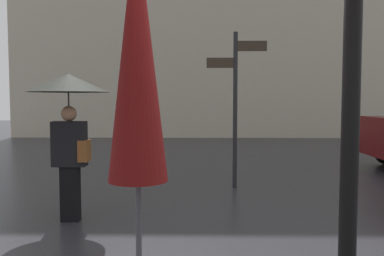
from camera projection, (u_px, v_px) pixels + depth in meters
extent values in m
cylinder|color=black|center=(349.00, 164.00, 2.04)|extent=(0.09, 0.09, 2.56)
cone|color=maroon|center=(137.00, 49.00, 2.43)|extent=(0.36, 0.36, 1.58)
cube|color=black|center=(70.00, 194.00, 5.43)|extent=(0.24, 0.15, 0.73)
cube|color=black|center=(69.00, 144.00, 5.39)|extent=(0.44, 0.20, 0.59)
sphere|color=#936B4C|center=(69.00, 114.00, 5.36)|extent=(0.20, 0.20, 0.20)
cube|color=brown|center=(84.00, 151.00, 5.39)|extent=(0.12, 0.24, 0.28)
cylinder|color=black|center=(69.00, 104.00, 5.35)|extent=(0.02, 0.02, 0.30)
cone|color=black|center=(68.00, 83.00, 5.34)|extent=(1.06, 1.06, 0.24)
cylinder|color=black|center=(235.00, 111.00, 7.44)|extent=(0.08, 0.08, 2.82)
cube|color=#33281E|center=(251.00, 46.00, 7.36)|extent=(0.56, 0.04, 0.18)
cube|color=#33281E|center=(221.00, 63.00, 7.39)|extent=(0.52, 0.04, 0.18)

